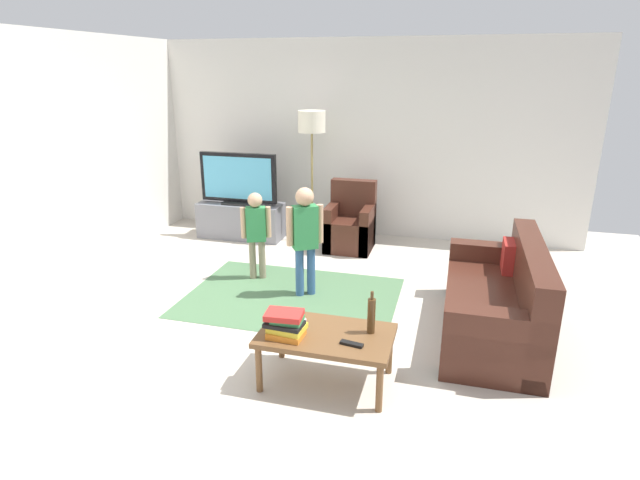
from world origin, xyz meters
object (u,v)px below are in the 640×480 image
object	(u,v)px
child_near_tv	(256,228)
book_stack	(286,324)
tv	(238,179)
couch	(501,305)
coffee_table	(326,339)
floor_lamp	(312,129)
plate	(292,321)
child_center	(305,232)
tv_stand	(241,221)
armchair	(351,227)
tv_remote	(352,344)
bottle	(371,315)

from	to	relation	value
child_near_tv	book_stack	world-z (taller)	child_near_tv
tv	couch	size ratio (longest dim) A/B	0.61
coffee_table	book_stack	world-z (taller)	book_stack
floor_lamp	plate	size ratio (longest dim) A/B	8.09
child_center	coffee_table	world-z (taller)	child_center
child_center	coffee_table	distance (m)	1.66
tv_stand	couch	bearing A→B (deg)	-30.56
child_near_tv	child_center	size ratio (longest dim) A/B	0.86
tv	armchair	distance (m)	1.69
child_near_tv	child_center	world-z (taller)	child_center
armchair	tv_remote	bearing A→B (deg)	-77.86
book_stack	armchair	bearing A→B (deg)	93.47
tv_stand	tv	size ratio (longest dim) A/B	1.09
book_stack	couch	bearing A→B (deg)	38.05
tv_stand	coffee_table	distance (m)	3.76
armchair	tv_remote	distance (m)	3.30
tv_stand	child_near_tv	distance (m)	1.61
floor_lamp	plate	distance (m)	3.47
tv_stand	armchair	xyz separation A→B (m)	(1.60, -0.04, 0.05)
book_stack	plate	xyz separation A→B (m)	(-0.02, 0.22, -0.09)
couch	plate	world-z (taller)	couch
tv	plate	size ratio (longest dim) A/B	5.00
floor_lamp	tv_remote	xyz separation A→B (m)	(1.28, -3.41, -1.11)
couch	child_near_tv	world-z (taller)	child_near_tv
floor_lamp	couch	bearing A→B (deg)	-42.13
book_stack	tv_stand	bearing A→B (deg)	118.87
tv	coffee_table	world-z (taller)	tv
floor_lamp	tv_remote	bearing A→B (deg)	-69.40
tv	child_center	distance (m)	2.18
tv_stand	couch	world-z (taller)	couch
tv_stand	coffee_table	world-z (taller)	tv_stand
plate	couch	bearing A→B (deg)	32.52
couch	child_near_tv	distance (m)	2.70
book_stack	bottle	world-z (taller)	bottle
tv	child_near_tv	bearing A→B (deg)	-59.20
bottle	tv_remote	size ratio (longest dim) A/B	1.97
tv	coffee_table	xyz separation A→B (m)	(2.07, -3.12, -0.48)
tv	tv_remote	world-z (taller)	tv
couch	child_center	bearing A→B (deg)	169.36
couch	book_stack	distance (m)	2.04
floor_lamp	coffee_table	world-z (taller)	floor_lamp
child_near_tv	plate	bearing A→B (deg)	-59.83
tv	bottle	bearing A→B (deg)	-51.58
armchair	child_center	size ratio (longest dim) A/B	0.77
tv_remote	plate	bearing A→B (deg)	166.42
child_center	plate	bearing A→B (deg)	-77.13
child_near_tv	bottle	xyz separation A→B (m)	(1.60, -1.69, -0.04)
coffee_table	child_center	bearing A→B (deg)	112.45
book_stack	plate	bearing A→B (deg)	95.66
child_center	tv_stand	bearing A→B (deg)	131.57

